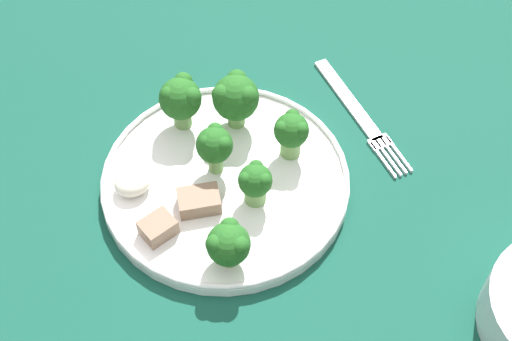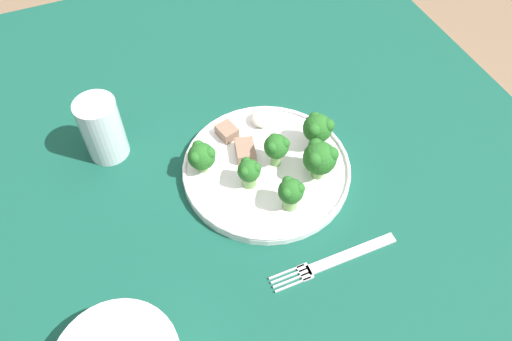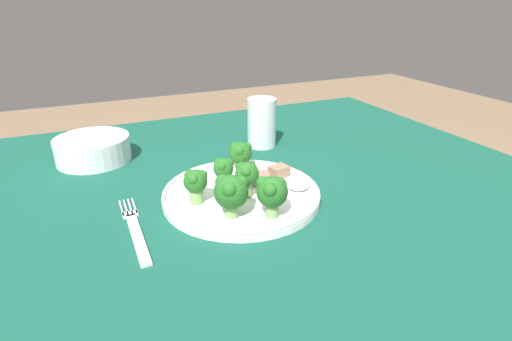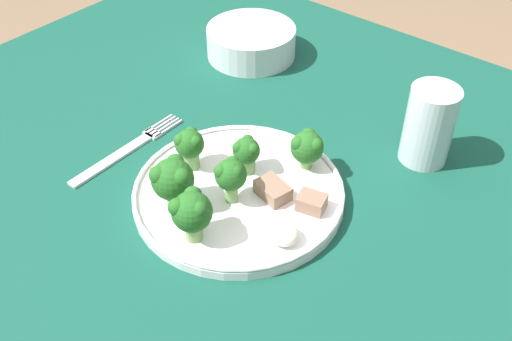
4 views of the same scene
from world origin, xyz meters
The scene contains 12 objects.
table centered at (0.00, 0.00, 0.67)m, with size 1.17×0.99×0.77m.
dinner_plate centered at (-0.01, -0.02, 0.78)m, with size 0.26×0.26×0.02m.
fork centered at (-0.19, -0.05, 0.78)m, with size 0.02×0.19×0.00m.
broccoli_floret_near_rim_left centered at (0.00, -0.11, 0.83)m, with size 0.05×0.05×0.06m.
broccoli_floret_center_left centered at (-0.09, -0.02, 0.82)m, with size 0.04×0.04×0.06m.
broccoli_floret_back_left centered at (0.02, 0.07, 0.82)m, with size 0.04×0.04×0.05m.
broccoli_floret_front_left centered at (-0.03, 0.02, 0.82)m, with size 0.04×0.03×0.05m.
broccoli_floret_center_back centered at (-0.01, -0.04, 0.83)m, with size 0.04×0.04×0.06m.
broccoli_floret_mid_cluster centered at (-0.05, -0.09, 0.83)m, with size 0.05×0.05×0.07m.
meat_slice_front_slice centered at (0.03, 0.00, 0.79)m, with size 0.05×0.04×0.02m.
meat_slice_middle_slice centered at (0.08, 0.01, 0.79)m, with size 0.04×0.03×0.02m.
sauce_dollop centered at (0.08, -0.05, 0.80)m, with size 0.04×0.03×0.02m.
Camera 1 is at (0.15, 0.40, 1.39)m, focal length 50.00 mm.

